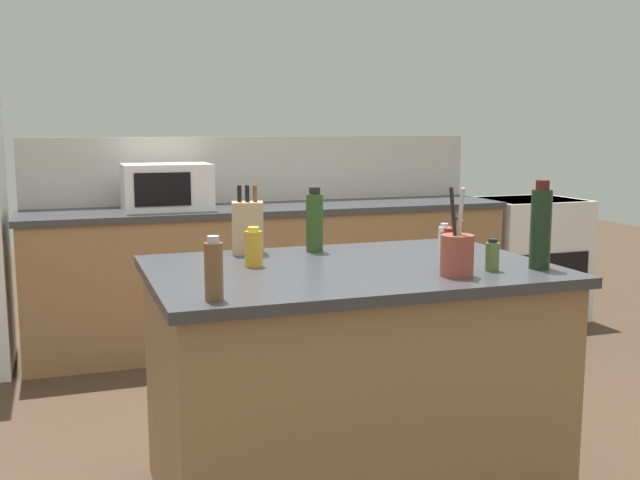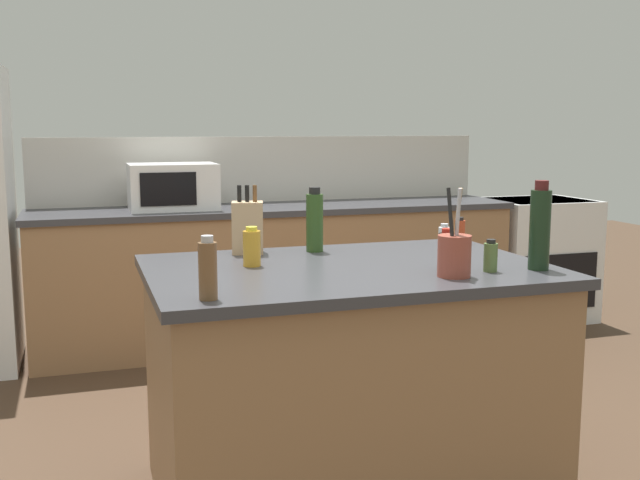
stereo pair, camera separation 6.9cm
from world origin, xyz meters
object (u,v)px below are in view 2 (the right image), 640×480
range_oven (536,258)px  pepper_grinder (208,270)px  soy_sauce_bottle (447,251)px  wine_bottle (540,228)px  honey_jar (252,248)px  spice_jar_paprika (460,232)px  salt_shaker (444,240)px  utensil_crock (454,254)px  knife_block (248,227)px  olive_oil_bottle (315,221)px  microwave (173,187)px  spice_jar_oregano (491,257)px

range_oven → pepper_grinder: bearing=-138.7°
soy_sauce_bottle → wine_bottle: wine_bottle is taller
honey_jar → pepper_grinder: bearing=-116.7°
spice_jar_paprika → honey_jar: (-1.02, -0.23, 0.01)m
spice_jar_paprika → salt_shaker: salt_shaker is taller
pepper_grinder → honey_jar: bearing=63.3°
utensil_crock → knife_block: bearing=130.0°
olive_oil_bottle → salt_shaker: size_ratio=2.12×
wine_bottle → utensil_crock: bearing=-176.5°
range_oven → pepper_grinder: size_ratio=4.56×
microwave → pepper_grinder: 2.60m
range_oven → honey_jar: honey_jar is taller
honey_jar → spice_jar_oregano: size_ratio=1.27×
knife_block → spice_jar_oregano: 1.02m
honey_jar → spice_jar_oregano: (0.82, -0.38, -0.02)m
utensil_crock → salt_shaker: size_ratio=2.44×
microwave → spice_jar_paprika: size_ratio=4.45×
microwave → honey_jar: 2.09m
utensil_crock → honey_jar: bearing=146.7°
pepper_grinder → spice_jar_oregano: bearing=6.7°
spice_jar_paprika → pepper_grinder: 1.48m
wine_bottle → knife_block: bearing=144.4°
microwave → olive_oil_bottle: 1.88m
range_oven → soy_sauce_bottle: size_ratio=5.84×
pepper_grinder → soy_sauce_bottle: bearing=12.3°
range_oven → knife_block: (-2.65, -1.80, 0.59)m
knife_block → olive_oil_bottle: size_ratio=1.05×
microwave → soy_sauce_bottle: bearing=-73.3°
microwave → knife_block: 1.80m
pepper_grinder → wine_bottle: wine_bottle is taller
knife_block → wine_bottle: 1.19m
microwave → spice_jar_oregano: size_ratio=4.58×
salt_shaker → wine_bottle: bearing=-65.3°
olive_oil_bottle → salt_shaker: olive_oil_bottle is taller
microwave → wine_bottle: 2.70m
soy_sauce_bottle → wine_bottle: size_ratio=0.47×
utensil_crock → pepper_grinder: 0.90m
utensil_crock → spice_jar_paprika: utensil_crock is taller
utensil_crock → spice_jar_oregano: bearing=13.5°
salt_shaker → spice_jar_paprika: bearing=49.3°
utensil_crock → wine_bottle: wine_bottle is taller
honey_jar → olive_oil_bottle: bearing=36.9°
range_oven → microwave: size_ratio=1.66×
range_oven → honey_jar: bearing=-142.3°
utensil_crock → salt_shaker: bearing=67.1°
spice_jar_paprika → wine_bottle: bearing=-91.0°
salt_shaker → spice_jar_oregano: (-0.01, -0.39, -0.01)m
spice_jar_paprika → olive_oil_bottle: size_ratio=0.45×
pepper_grinder → salt_shaker: bearing=25.3°
spice_jar_paprika → soy_sauce_bottle: bearing=-122.8°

